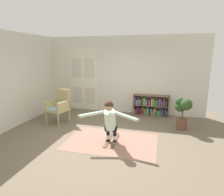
# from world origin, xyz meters

# --- Properties ---
(ground_plane) EXTENTS (7.20, 7.20, 0.00)m
(ground_plane) POSITION_xyz_m (0.00, 0.00, 0.00)
(ground_plane) COLOR #6C5E4C
(back_wall) EXTENTS (6.00, 0.10, 2.90)m
(back_wall) POSITION_xyz_m (0.00, 2.60, 1.45)
(back_wall) COLOR silver
(back_wall) RESTS_ON ground
(side_wall_left) EXTENTS (0.10, 6.00, 2.90)m
(side_wall_left) POSITION_xyz_m (-3.00, 0.40, 1.45)
(side_wall_left) COLOR silver
(side_wall_left) RESTS_ON ground
(double_door) EXTENTS (1.22, 0.05, 2.45)m
(double_door) POSITION_xyz_m (-1.65, 2.54, 1.23)
(double_door) COLOR silver
(double_door) RESTS_ON ground
(rug) EXTENTS (2.34, 1.53, 0.01)m
(rug) POSITION_xyz_m (0.23, -0.11, 0.00)
(rug) COLOR #976C5D
(rug) RESTS_ON ground
(bookshelf) EXTENTS (1.30, 0.30, 0.77)m
(bookshelf) POSITION_xyz_m (1.06, 2.39, 0.35)
(bookshelf) COLOR brown
(bookshelf) RESTS_ON ground
(wicker_chair) EXTENTS (0.72, 0.72, 1.10)m
(wicker_chair) POSITION_xyz_m (-1.82, 0.86, 0.58)
(wicker_chair) COLOR tan
(wicker_chair) RESTS_ON ground
(potted_plant) EXTENTS (0.47, 0.54, 0.97)m
(potted_plant) POSITION_xyz_m (2.05, 1.25, 0.64)
(potted_plant) COLOR brown
(potted_plant) RESTS_ON ground
(skis_pair) EXTENTS (0.31, 0.83, 0.07)m
(skis_pair) POSITION_xyz_m (0.23, -0.08, 0.02)
(skis_pair) COLOR brown
(skis_pair) RESTS_ON rug
(person_skier) EXTENTS (1.48, 0.58, 1.09)m
(person_skier) POSITION_xyz_m (0.24, -0.27, 0.67)
(person_skier) COLOR white
(person_skier) RESTS_ON skis_pair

